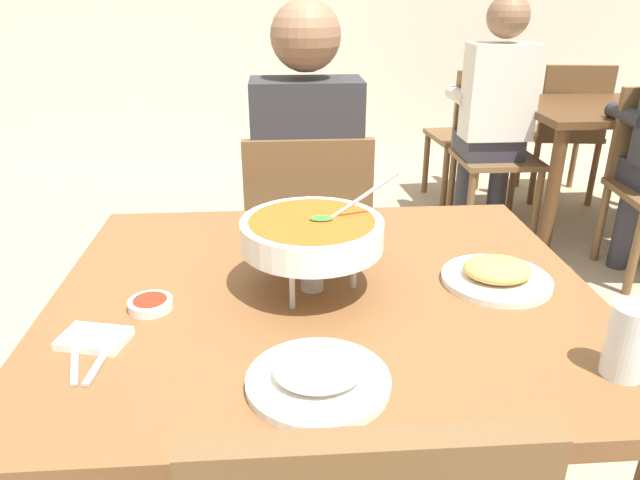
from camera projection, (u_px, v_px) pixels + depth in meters
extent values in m
cube|color=brown|center=(325.00, 296.00, 1.28)|extent=(1.16, 0.99, 0.04)
cylinder|color=brown|center=(144.00, 338.00, 1.79)|extent=(0.07, 0.07, 0.69)
cylinder|color=brown|center=(477.00, 326.00, 1.86)|extent=(0.07, 0.07, 0.69)
cube|color=brown|center=(306.00, 249.00, 2.20)|extent=(0.44, 0.44, 0.03)
cube|color=brown|center=(309.00, 207.00, 1.92)|extent=(0.42, 0.04, 0.45)
cylinder|color=brown|center=(350.00, 277.00, 2.47)|extent=(0.04, 0.04, 0.42)
cylinder|color=brown|center=(259.00, 280.00, 2.45)|extent=(0.04, 0.04, 0.42)
cylinder|color=brown|center=(362.00, 325.00, 2.12)|extent=(0.04, 0.04, 0.42)
cylinder|color=brown|center=(257.00, 329.00, 2.10)|extent=(0.04, 0.04, 0.42)
cylinder|color=#2D2D38|center=(332.00, 294.00, 2.30)|extent=(0.10, 0.10, 0.45)
cylinder|color=#2D2D38|center=(281.00, 296.00, 2.29)|extent=(0.10, 0.10, 0.45)
cube|color=#2D2D38|center=(306.00, 232.00, 2.15)|extent=(0.32, 0.32, 0.12)
cube|color=#2D2D33|center=(307.00, 156.00, 1.95)|extent=(0.36, 0.20, 0.50)
sphere|color=#846047|center=(306.00, 36.00, 1.80)|extent=(0.22, 0.22, 0.22)
cylinder|color=#2D2D33|center=(347.00, 154.00, 2.16)|extent=(0.08, 0.28, 0.08)
cylinder|color=#2D2D33|center=(261.00, 155.00, 2.14)|extent=(0.08, 0.28, 0.08)
cylinder|color=silver|center=(354.00, 267.00, 1.26)|extent=(0.01, 0.01, 0.10)
cylinder|color=silver|center=(290.00, 254.00, 1.32)|extent=(0.01, 0.01, 0.10)
cylinder|color=silver|center=(292.00, 286.00, 1.18)|extent=(0.01, 0.01, 0.10)
torus|color=silver|center=(312.00, 247.00, 1.23)|extent=(0.21, 0.21, 0.01)
cylinder|color=#B2B2B7|center=(312.00, 281.00, 1.27)|extent=(0.05, 0.05, 0.04)
cone|color=orange|center=(312.00, 268.00, 1.25)|extent=(0.02, 0.02, 0.04)
cylinder|color=white|center=(312.00, 234.00, 1.22)|extent=(0.30, 0.30, 0.06)
cylinder|color=#B75119|center=(312.00, 223.00, 1.21)|extent=(0.26, 0.26, 0.01)
ellipsoid|color=#388433|center=(322.00, 218.00, 1.21)|extent=(0.05, 0.03, 0.01)
cylinder|color=silver|center=(354.00, 202.00, 1.22)|extent=(0.18, 0.01, 0.13)
cylinder|color=white|center=(318.00, 381.00, 0.96)|extent=(0.24, 0.24, 0.01)
ellipsoid|color=white|center=(318.00, 368.00, 0.95)|extent=(0.15, 0.13, 0.04)
cylinder|color=white|center=(496.00, 280.00, 1.30)|extent=(0.24, 0.24, 0.01)
ellipsoid|color=tan|center=(498.00, 269.00, 1.29)|extent=(0.15, 0.13, 0.04)
cylinder|color=white|center=(150.00, 304.00, 1.19)|extent=(0.09, 0.09, 0.02)
cylinder|color=maroon|center=(150.00, 301.00, 1.19)|extent=(0.07, 0.07, 0.01)
cube|color=white|center=(94.00, 339.00, 1.08)|extent=(0.14, 0.11, 0.02)
cube|color=silver|center=(75.00, 356.00, 1.03)|extent=(0.06, 0.17, 0.01)
cube|color=silver|center=(104.00, 355.00, 1.04)|extent=(0.03, 0.17, 0.01)
cylinder|color=silver|center=(628.00, 341.00, 0.97)|extent=(0.07, 0.07, 0.13)
cylinder|color=gold|center=(625.00, 351.00, 0.98)|extent=(0.06, 0.06, 0.08)
cube|color=#51331C|center=(613.00, 109.00, 3.24)|extent=(1.00, 0.80, 0.04)
cylinder|color=#51331C|center=(552.00, 194.00, 3.05)|extent=(0.07, 0.07, 0.69)
cylinder|color=#51331C|center=(505.00, 159.00, 3.67)|extent=(0.07, 0.07, 0.69)
cylinder|color=#51331C|center=(640.00, 156.00, 3.72)|extent=(0.07, 0.07, 0.69)
cube|color=brown|center=(497.00, 159.00, 3.34)|extent=(0.44, 0.44, 0.03)
cube|color=brown|center=(490.00, 110.00, 3.42)|extent=(0.42, 0.04, 0.45)
cylinder|color=brown|center=(470.00, 208.00, 3.24)|extent=(0.04, 0.04, 0.42)
cylinder|color=brown|center=(537.00, 207.00, 3.26)|extent=(0.04, 0.04, 0.42)
cylinder|color=brown|center=(451.00, 187.00, 3.59)|extent=(0.04, 0.04, 0.42)
cylinder|color=brown|center=(512.00, 186.00, 3.61)|extent=(0.04, 0.04, 0.42)
cylinder|color=brown|center=(635.00, 253.00, 2.69)|extent=(0.04, 0.04, 0.42)
cylinder|color=brown|center=(601.00, 223.00, 3.04)|extent=(0.04, 0.04, 0.42)
cube|color=brown|center=(560.00, 133.00, 3.92)|extent=(0.50, 0.50, 0.03)
cube|color=brown|center=(576.00, 103.00, 3.64)|extent=(0.42, 0.10, 0.45)
cylinder|color=brown|center=(574.00, 159.00, 4.17)|extent=(0.04, 0.04, 0.42)
cylinder|color=brown|center=(520.00, 158.00, 4.20)|extent=(0.04, 0.04, 0.42)
cylinder|color=brown|center=(593.00, 174.00, 3.82)|extent=(0.04, 0.04, 0.42)
cylinder|color=brown|center=(534.00, 173.00, 3.85)|extent=(0.04, 0.04, 0.42)
cube|color=brown|center=(466.00, 137.00, 3.84)|extent=(0.47, 0.47, 0.03)
cube|color=brown|center=(499.00, 99.00, 3.77)|extent=(0.07, 0.42, 0.45)
cylinder|color=brown|center=(426.00, 163.00, 4.07)|extent=(0.04, 0.04, 0.42)
cylinder|color=brown|center=(445.00, 179.00, 3.73)|extent=(0.04, 0.04, 0.42)
cylinder|color=brown|center=(478.00, 161.00, 4.12)|extent=(0.04, 0.04, 0.42)
cylinder|color=brown|center=(501.00, 177.00, 3.78)|extent=(0.04, 0.04, 0.42)
cylinder|color=#2D2D38|center=(496.00, 190.00, 3.48)|extent=(0.10, 0.10, 0.45)
cylinder|color=#2D2D38|center=(463.00, 191.00, 3.47)|extent=(0.10, 0.10, 0.45)
cube|color=#2D2D38|center=(488.00, 145.00, 3.33)|extent=(0.32, 0.32, 0.12)
cube|color=beige|center=(499.00, 92.00, 3.13)|extent=(0.36, 0.20, 0.50)
sphere|color=#846047|center=(508.00, 16.00, 2.98)|extent=(0.22, 0.22, 0.22)
cylinder|color=beige|center=(513.00, 95.00, 3.34)|extent=(0.08, 0.28, 0.08)
cylinder|color=beige|center=(458.00, 96.00, 3.32)|extent=(0.08, 0.28, 0.08)
cylinder|color=#2D2D38|center=(625.00, 226.00, 2.96)|extent=(0.10, 0.10, 0.45)
cylinder|color=#2D2D33|center=(627.00, 115.00, 2.81)|extent=(0.08, 0.28, 0.08)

